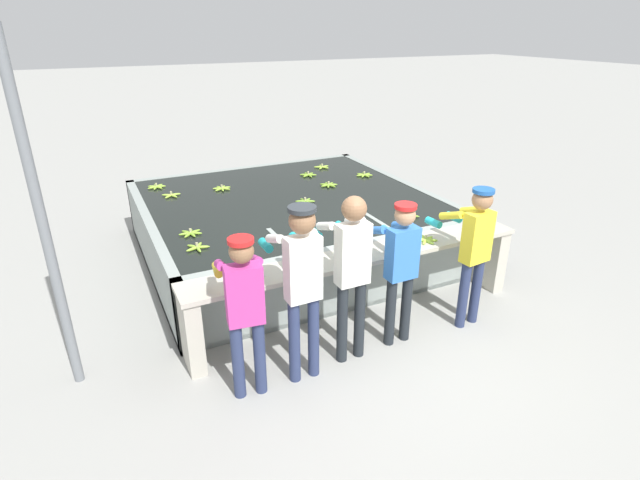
% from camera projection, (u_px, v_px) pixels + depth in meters
% --- Properties ---
extents(ground_plane, '(80.00, 80.00, 0.00)m').
position_uv_depth(ground_plane, '(370.00, 330.00, 5.63)').
color(ground_plane, '#999993').
rests_on(ground_plane, ground).
extents(wash_tank, '(4.05, 3.82, 0.86)m').
position_uv_depth(wash_tank, '(289.00, 225.00, 7.39)').
color(wash_tank, gray).
rests_on(wash_tank, ground).
extents(work_ledge, '(4.05, 0.45, 0.86)m').
position_uv_depth(work_ledge, '(362.00, 274.00, 5.57)').
color(work_ledge, '#B7B2A3').
rests_on(work_ledge, ground).
extents(worker_0, '(0.47, 0.73, 1.58)m').
position_uv_depth(worker_0, '(244.00, 303.00, 4.33)').
color(worker_0, navy).
rests_on(worker_0, ground).
extents(worker_1, '(0.41, 0.73, 1.77)m').
position_uv_depth(worker_1, '(302.00, 277.00, 4.49)').
color(worker_1, navy).
rests_on(worker_1, ground).
extents(worker_2, '(0.41, 0.72, 1.76)m').
position_uv_depth(worker_2, '(351.00, 264.00, 4.78)').
color(worker_2, '#1E2328').
rests_on(worker_2, ground).
extents(worker_3, '(0.41, 0.71, 1.58)m').
position_uv_depth(worker_3, '(400.00, 261.00, 5.10)').
color(worker_3, '#1E2328').
rests_on(worker_3, ground).
extents(worker_4, '(0.45, 0.73, 1.62)m').
position_uv_depth(worker_4, '(474.00, 245.00, 5.40)').
color(worker_4, navy).
rests_on(worker_4, ground).
extents(banana_bunch_floating_0, '(0.27, 0.28, 0.08)m').
position_uv_depth(banana_bunch_floating_0, '(304.00, 223.00, 6.25)').
color(banana_bunch_floating_0, '#93BC3D').
rests_on(banana_bunch_floating_0, wash_tank).
extents(banana_bunch_floating_1, '(0.28, 0.28, 0.08)m').
position_uv_depth(banana_bunch_floating_1, '(222.00, 188.00, 7.57)').
color(banana_bunch_floating_1, '#93BC3D').
rests_on(banana_bunch_floating_1, wash_tank).
extents(banana_bunch_floating_2, '(0.28, 0.28, 0.08)m').
position_uv_depth(banana_bunch_floating_2, '(409.00, 216.00, 6.49)').
color(banana_bunch_floating_2, '#75A333').
rests_on(banana_bunch_floating_2, wash_tank).
extents(banana_bunch_floating_3, '(0.27, 0.27, 0.08)m').
position_uv_depth(banana_bunch_floating_3, '(322.00, 167.00, 8.69)').
color(banana_bunch_floating_3, '#9EC642').
rests_on(banana_bunch_floating_3, wash_tank).
extents(banana_bunch_floating_4, '(0.27, 0.28, 0.08)m').
position_uv_depth(banana_bunch_floating_4, '(171.00, 195.00, 7.27)').
color(banana_bunch_floating_4, '#9EC642').
rests_on(banana_bunch_floating_4, wash_tank).
extents(banana_bunch_floating_5, '(0.28, 0.28, 0.08)m').
position_uv_depth(banana_bunch_floating_5, '(156.00, 187.00, 7.64)').
color(banana_bunch_floating_5, '#93BC3D').
rests_on(banana_bunch_floating_5, wash_tank).
extents(banana_bunch_floating_6, '(0.26, 0.28, 0.08)m').
position_uv_depth(banana_bunch_floating_6, '(308.00, 175.00, 8.24)').
color(banana_bunch_floating_6, '#7FAD33').
rests_on(banana_bunch_floating_6, wash_tank).
extents(banana_bunch_floating_7, '(0.27, 0.28, 0.08)m').
position_uv_depth(banana_bunch_floating_7, '(305.00, 201.00, 7.02)').
color(banana_bunch_floating_7, '#75A333').
rests_on(banana_bunch_floating_7, wash_tank).
extents(banana_bunch_floating_8, '(0.28, 0.28, 0.08)m').
position_uv_depth(banana_bunch_floating_8, '(329.00, 185.00, 7.73)').
color(banana_bunch_floating_8, '#7FAD33').
rests_on(banana_bunch_floating_8, wash_tank).
extents(banana_bunch_floating_9, '(0.28, 0.27, 0.08)m').
position_uv_depth(banana_bunch_floating_9, '(197.00, 247.00, 5.58)').
color(banana_bunch_floating_9, '#8CB738').
rests_on(banana_bunch_floating_9, wash_tank).
extents(banana_bunch_floating_10, '(0.28, 0.28, 0.08)m').
position_uv_depth(banana_bunch_floating_10, '(191.00, 233.00, 5.96)').
color(banana_bunch_floating_10, '#7FAD33').
rests_on(banana_bunch_floating_10, wash_tank).
extents(banana_bunch_floating_11, '(0.27, 0.28, 0.08)m').
position_uv_depth(banana_bunch_floating_11, '(354.00, 233.00, 5.95)').
color(banana_bunch_floating_11, '#8CB738').
rests_on(banana_bunch_floating_11, wash_tank).
extents(banana_bunch_floating_12, '(0.28, 0.28, 0.08)m').
position_uv_depth(banana_bunch_floating_12, '(364.00, 175.00, 8.24)').
color(banana_bunch_floating_12, '#8CB738').
rests_on(banana_bunch_floating_12, wash_tank).
extents(banana_bunch_ledge_0, '(0.28, 0.28, 0.08)m').
position_uv_depth(banana_bunch_ledge_0, '(426.00, 240.00, 5.77)').
color(banana_bunch_ledge_0, '#9EC642').
rests_on(banana_bunch_ledge_0, work_ledge).
extents(banana_bunch_ledge_1, '(0.23, 0.23, 0.08)m').
position_uv_depth(banana_bunch_ledge_1, '(347.00, 252.00, 5.47)').
color(banana_bunch_ledge_1, '#9EC642').
rests_on(banana_bunch_ledge_1, work_ledge).
extents(knife_0, '(0.34, 0.13, 0.02)m').
position_uv_depth(knife_0, '(246.00, 283.00, 4.84)').
color(knife_0, silver).
rests_on(knife_0, work_ledge).
extents(support_post_left, '(0.09, 0.09, 3.20)m').
position_uv_depth(support_post_left, '(43.00, 227.00, 4.21)').
color(support_post_left, slate).
rests_on(support_post_left, ground).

